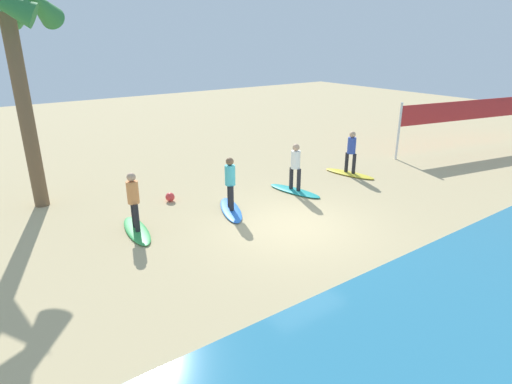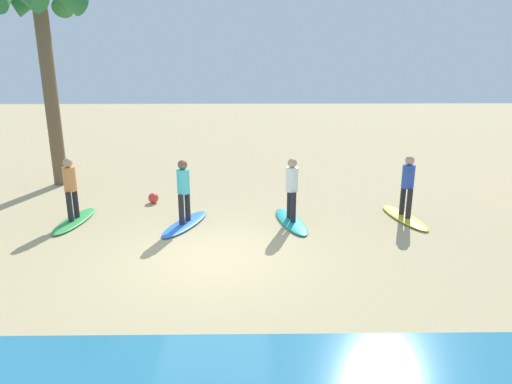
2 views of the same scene
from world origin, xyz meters
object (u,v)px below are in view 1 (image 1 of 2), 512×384
surfboard_yellow (349,174)px  surfboard_teal (295,191)px  surfer_yellow (351,149)px  beach_ball (170,197)px  surfer_blue (230,180)px  surfer_green (133,197)px  surfer_teal (295,164)px  surfboard_blue (231,210)px  surfboard_green (137,230)px  palm_tree (9,27)px  volleyball_net (475,112)px

surfboard_yellow → surfboard_teal: bearing=-99.0°
surfer_yellow → beach_ball: size_ratio=5.43×
surfer_blue → surfer_green: (2.94, -0.27, 0.00)m
surfboard_teal → surfer_teal: bearing=-0.0°
surfer_yellow → surfboard_teal: bearing=4.6°
surfboard_blue → surfer_teal: bearing=115.0°
surfboard_yellow → surfer_blue: surfer_blue is taller
surfer_blue → surfboard_green: (2.94, -0.27, -0.99)m
surfer_yellow → palm_tree: 11.90m
surfboard_teal → surfer_teal: surfer_teal is taller
surfer_teal → surfboard_green: bearing=-1.2°
surfboard_green → surfer_teal: bearing=96.5°
surfer_yellow → palm_tree: palm_tree is taller
surfer_green → palm_tree: (1.74, -3.72, 4.35)m
surfboard_yellow → surfer_green: size_ratio=1.28×
surfboard_yellow → beach_ball: 7.13m
surfboard_blue → surfer_green: surfer_green is taller
surfer_blue → volleyball_net: (-13.59, 0.13, 0.75)m
beach_ball → surfboard_green: bearing=42.4°
surfboard_green → volleyball_net: 16.62m
surfboard_blue → beach_ball: beach_ball is taller
surfboard_green → surfboard_blue: bearing=92.4°
surfboard_yellow → beach_ball: beach_ball is taller
surfboard_blue → volleyball_net: 13.70m
surfer_teal → surfer_yellow: bearing=-175.4°
surfboard_green → beach_ball: (-1.76, -1.61, 0.11)m
surfboard_teal → volleyball_net: 10.98m
surfboard_yellow → palm_tree: 12.30m
surfboard_yellow → surfer_blue: size_ratio=1.28×
surfer_teal → beach_ball: bearing=-23.8°
surfer_green → surfboard_yellow: bearing=-179.1°
surfer_blue → palm_tree: bearing=-40.4°
surfboard_yellow → beach_ball: (6.98, -1.48, 0.11)m
surfer_green → surfer_yellow: bearing=-179.1°
surfer_green → volleyball_net: bearing=178.6°
surfer_blue → beach_ball: 2.39m
surfer_yellow → volleyball_net: bearing=176.1°
surfboard_yellow → surfboard_green: size_ratio=1.00×
surfboard_yellow → surfboard_green: bearing=-102.8°
surfboard_teal → surfboard_green: bearing=-104.0°
palm_tree → surfboard_green: bearing=115.1°
surfer_green → surfboard_green: bearing=0.0°
surfboard_yellow → palm_tree: palm_tree is taller
surfboard_blue → surfboard_green: bearing=-73.4°
surfer_blue → palm_tree: size_ratio=0.24×
surfboard_teal → surfboard_blue: 2.75m
surfboard_blue → surfer_yellow: bearing=115.8°
surfboard_yellow → palm_tree: size_ratio=0.31×
surfer_yellow → surfboard_blue: bearing=3.9°
surfer_yellow → surfer_blue: same height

